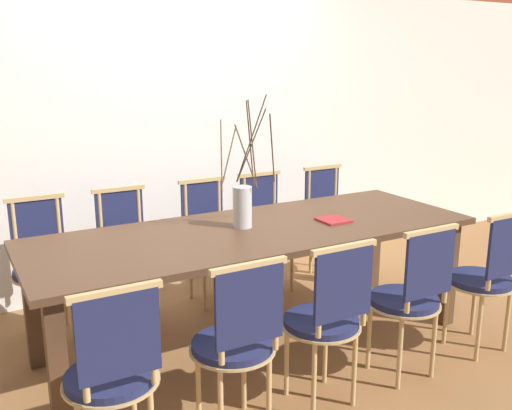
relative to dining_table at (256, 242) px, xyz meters
The scene contains 15 objects.
ground_plane 0.68m from the dining_table, ahead, with size 16.00×16.00×0.00m, color olive.
wall_rear 1.60m from the dining_table, 90.00° to the left, with size 12.00×0.06×3.20m.
dining_table is the anchor object (origin of this frame).
chair_near_leftend 1.38m from the dining_table, 145.10° to the right, with size 0.42×0.42×0.93m.
chair_near_left 0.97m from the dining_table, 124.53° to the right, with size 0.42×0.42×0.93m.
chair_near_center 0.80m from the dining_table, 91.59° to the right, with size 0.42×0.42×0.93m.
chair_near_right 0.97m from the dining_table, 54.95° to the right, with size 0.42×0.42×0.93m.
chair_near_rightend 1.43m from the dining_table, 33.57° to the right, with size 0.42×0.42×0.93m.
chair_far_leftend 1.40m from the dining_table, 145.74° to the left, with size 0.42×0.42×0.93m.
chair_far_left 1.00m from the dining_table, 127.24° to the left, with size 0.42×0.42×0.93m.
chair_far_center 0.80m from the dining_table, 87.20° to the left, with size 0.42×0.42×0.93m.
chair_far_right 0.96m from the dining_table, 55.74° to the left, with size 0.42×0.42×0.93m.
chair_far_rightend 1.40m from the dining_table, 34.33° to the left, with size 0.42×0.42×0.93m.
vase_centerpiece 0.26m from the dining_table, 129.37° to the left, with size 0.43×0.43×0.81m.
book_stack 0.54m from the dining_table, 10.34° to the right, with size 0.18×0.18×0.01m.
Camera 1 is at (-1.65, -2.95, 1.77)m, focal length 40.00 mm.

